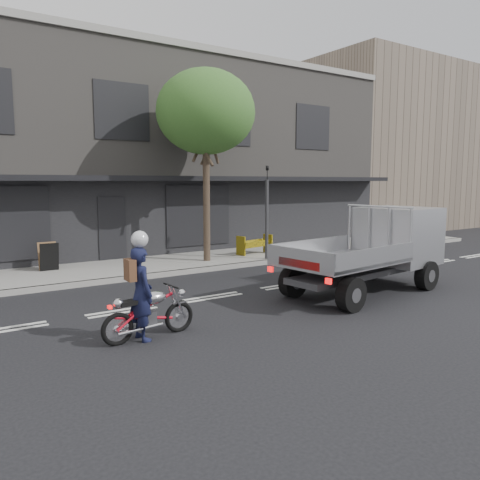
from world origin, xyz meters
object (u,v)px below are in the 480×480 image
at_px(flatbed_ute, 388,240).
at_px(construction_barrier, 258,245).
at_px(sandwich_board, 49,257).
at_px(street_tree, 206,113).
at_px(rider, 141,294).
at_px(traffic_light_pole, 267,217).
at_px(motorcycle, 149,312).

distance_m(flatbed_ute, construction_barrier, 6.00).
xyz_separation_m(flatbed_ute, sandwich_board, (-7.54, 6.88, -0.73)).
xyz_separation_m(street_tree, rider, (-4.93, -6.25, -4.40)).
height_order(traffic_light_pole, flatbed_ute, traffic_light_pole).
height_order(traffic_light_pole, rider, traffic_light_pole).
xyz_separation_m(traffic_light_pole, sandwich_board, (-7.08, 1.87, -1.06)).
relative_size(traffic_light_pole, flatbed_ute, 0.67).
bearing_deg(rider, sandwich_board, -3.14).
relative_size(traffic_light_pole, construction_barrier, 2.55).
height_order(motorcycle, rider, rider).
relative_size(motorcycle, construction_barrier, 1.38).
bearing_deg(motorcycle, sandwich_board, 88.05).
distance_m(traffic_light_pole, flatbed_ute, 5.05).
height_order(rider, flatbed_ute, flatbed_ute).
distance_m(rider, sandwich_board, 7.28).
distance_m(rider, flatbed_ute, 7.41).
relative_size(rider, construction_barrier, 1.28).
bearing_deg(sandwich_board, flatbed_ute, -41.51).
relative_size(traffic_light_pole, rider, 2.00).
distance_m(motorcycle, flatbed_ute, 7.29).
bearing_deg(sandwich_board, construction_barrier, -6.41).
distance_m(traffic_light_pole, rider, 8.82).
xyz_separation_m(street_tree, construction_barrier, (2.27, 0.08, -4.74)).
bearing_deg(motorcycle, rider, 175.70).
bearing_deg(street_tree, flatbed_ute, -67.26).
height_order(traffic_light_pole, sandwich_board, traffic_light_pole).
bearing_deg(traffic_light_pole, construction_barrier, 73.89).
xyz_separation_m(traffic_light_pole, rider, (-6.93, -5.40, -0.78)).
height_order(rider, sandwich_board, rider).
xyz_separation_m(motorcycle, flatbed_ute, (7.24, 0.38, 0.82)).
bearing_deg(flatbed_ute, rider, 176.31).
relative_size(flatbed_ute, sandwich_board, 5.87).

